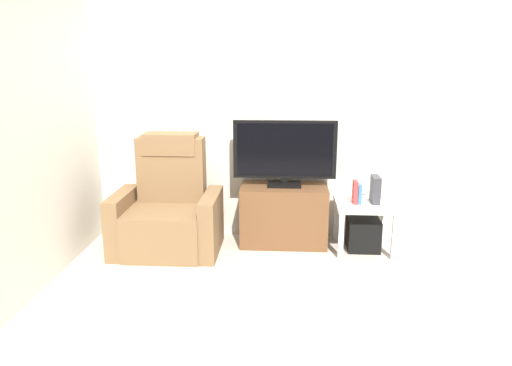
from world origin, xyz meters
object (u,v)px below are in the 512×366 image
Objects in this scene: television at (285,152)px; recliner_armchair at (168,211)px; game_console at (375,189)px; side_table at (365,210)px; book_middle at (359,194)px; tv_stand at (284,215)px; subwoofer_box at (363,234)px; book_leftmost at (355,192)px.

recliner_armchair is (-1.09, -0.21, -0.54)m from television.
television is 3.89× the size of game_console.
television is 0.91m from game_console.
television is 1.81× the size of side_table.
game_console is (1.94, 0.10, 0.22)m from recliner_armchair.
television is at bearing 13.65° from recliner_armchair.
book_middle is (0.70, -0.14, -0.36)m from television.
game_console reaches higher than tv_stand.
game_console is at bearing -7.33° from television.
tv_stand is 0.78m from subwoofer_box.
television reaches higher than tv_stand.
tv_stand is 0.85× the size of television.
book_leftmost reaches higher than book_middle.
game_console is (0.19, 0.03, 0.02)m from book_leftmost.
book_middle is (0.70, -0.12, 0.26)m from tv_stand.
subwoofer_box is at bearing 11.31° from book_leftmost.
television is 3.27× the size of subwoofer_box.
television is (-0.00, 0.02, 0.62)m from tv_stand.
recliner_armchair is 5.10× the size of book_leftmost.
recliner_armchair is at bearing -177.73° from book_middle.
television is at bearing 90.00° from tv_stand.
tv_stand is 0.75m from book_middle.
tv_stand is 0.72m from book_leftmost.
recliner_armchair reaches higher than side_table.
subwoofer_box is 0.45m from game_console.
book_middle is at bearing -11.29° from television.
television is at bearing 168.06° from book_leftmost.
tv_stand is 0.62m from television.
tv_stand is 0.77× the size of recliner_armchair.
book_middle is (1.79, 0.07, 0.18)m from recliner_armchair.
game_console reaches higher than subwoofer_box.
game_console is at bearing 6.34° from subwoofer_box.
book_middle is at bearing 5.04° from recliner_armchair.
game_console is (0.85, -0.11, -0.33)m from television.
book_leftmost is (-0.10, -0.02, 0.42)m from subwoofer_box.
recliner_armchair is 2.00× the size of side_table.
side_table is at bearing 18.08° from book_middle.
book_leftmost reaches higher than side_table.
television is 0.80m from book_middle.
book_leftmost is at bearing -10.37° from tv_stand.
book_middle is at bearing -168.78° from game_console.
side_table is at bearing -173.66° from game_console.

